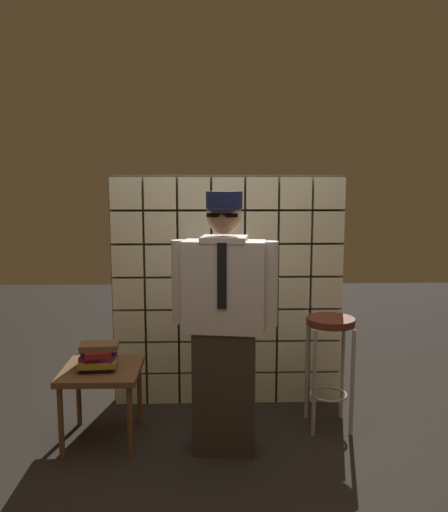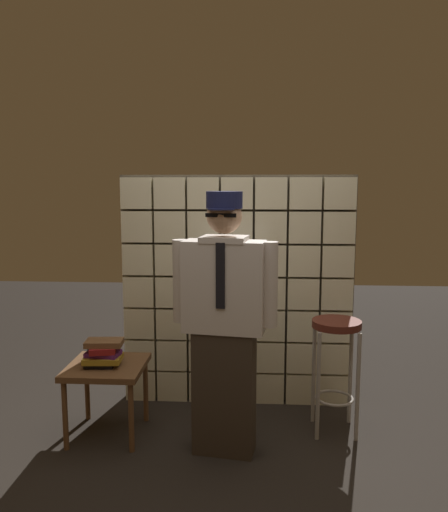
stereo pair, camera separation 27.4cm
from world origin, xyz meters
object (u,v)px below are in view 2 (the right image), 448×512
(book_stack, at_px, (103,353))
(side_table, at_px, (107,373))
(standing_person, at_px, (224,320))
(coffee_mug, at_px, (94,352))
(bar_stool, at_px, (336,349))

(book_stack, bearing_deg, side_table, 67.80)
(standing_person, relative_size, coffee_mug, 13.47)
(side_table, bearing_deg, book_stack, -112.20)
(coffee_mug, bearing_deg, standing_person, -16.11)
(standing_person, relative_size, book_stack, 6.32)
(bar_stool, bearing_deg, coffee_mug, -178.24)
(standing_person, relative_size, side_table, 3.26)
(bar_stool, xyz_separation_m, coffee_mug, (-1.71, -0.05, -0.04))
(side_table, relative_size, book_stack, 1.94)
(standing_person, height_order, side_table, standing_person)
(bar_stool, height_order, coffee_mug, bar_stool)
(side_table, bearing_deg, bar_stool, 5.39)
(side_table, xyz_separation_m, book_stack, (-0.01, -0.03, 0.16))
(side_table, distance_m, book_stack, 0.16)
(side_table, distance_m, coffee_mug, 0.19)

